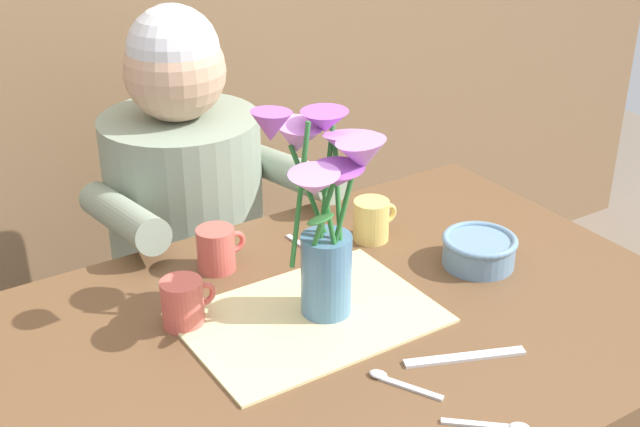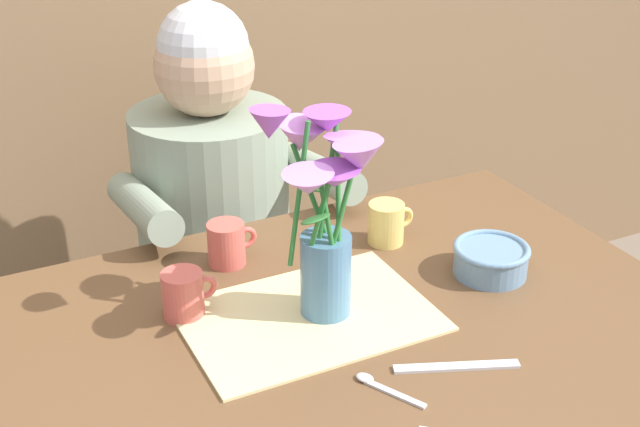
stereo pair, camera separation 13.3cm
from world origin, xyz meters
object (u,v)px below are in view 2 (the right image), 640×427
(ceramic_bowl, at_px, (491,259))
(dinner_knife, at_px, (457,367))
(flower_vase, at_px, (324,200))
(coffee_cup, at_px, (184,294))
(ceramic_mug, at_px, (387,223))
(seated_person, at_px, (216,252))
(tea_cup, at_px, (227,244))

(ceramic_bowl, xyz_separation_m, dinner_knife, (-0.21, -0.20, -0.03))
(flower_vase, xyz_separation_m, coffee_cup, (-0.21, 0.10, -0.17))
(ceramic_bowl, distance_m, dinner_knife, 0.29)
(dinner_knife, relative_size, coffee_cup, 2.04)
(ceramic_bowl, bearing_deg, coffee_cup, 167.89)
(flower_vase, relative_size, dinner_knife, 1.89)
(coffee_cup, bearing_deg, dinner_knife, -45.02)
(dinner_knife, distance_m, coffee_cup, 0.45)
(dinner_knife, relative_size, ceramic_mug, 2.04)
(dinner_knife, bearing_deg, ceramic_mug, 96.75)
(seated_person, height_order, coffee_cup, seated_person)
(tea_cup, bearing_deg, flower_vase, -70.50)
(coffee_cup, bearing_deg, ceramic_bowl, -12.11)
(seated_person, distance_m, ceramic_mug, 0.51)
(ceramic_mug, relative_size, coffee_cup, 1.00)
(seated_person, xyz_separation_m, flower_vase, (-0.02, -0.58, 0.39))
(tea_cup, bearing_deg, ceramic_mug, -11.13)
(tea_cup, bearing_deg, ceramic_bowl, -31.04)
(seated_person, xyz_separation_m, ceramic_bowl, (0.31, -0.59, 0.21))
(flower_vase, distance_m, tea_cup, 0.29)
(ceramic_bowl, bearing_deg, flower_vase, 177.38)
(ceramic_mug, bearing_deg, seated_person, 116.25)
(dinner_knife, distance_m, ceramic_mug, 0.40)
(flower_vase, xyz_separation_m, ceramic_bowl, (0.32, -0.01, -0.18))
(flower_vase, xyz_separation_m, ceramic_mug, (0.22, 0.17, -0.17))
(ceramic_bowl, distance_m, ceramic_mug, 0.21)
(coffee_cup, height_order, tea_cup, same)
(seated_person, bearing_deg, tea_cup, -104.58)
(ceramic_bowl, xyz_separation_m, tea_cup, (-0.40, 0.24, 0.01))
(flower_vase, bearing_deg, seated_person, 88.43)
(ceramic_bowl, bearing_deg, dinner_knife, -136.13)
(seated_person, xyz_separation_m, dinner_knife, (0.10, -0.80, 0.18))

